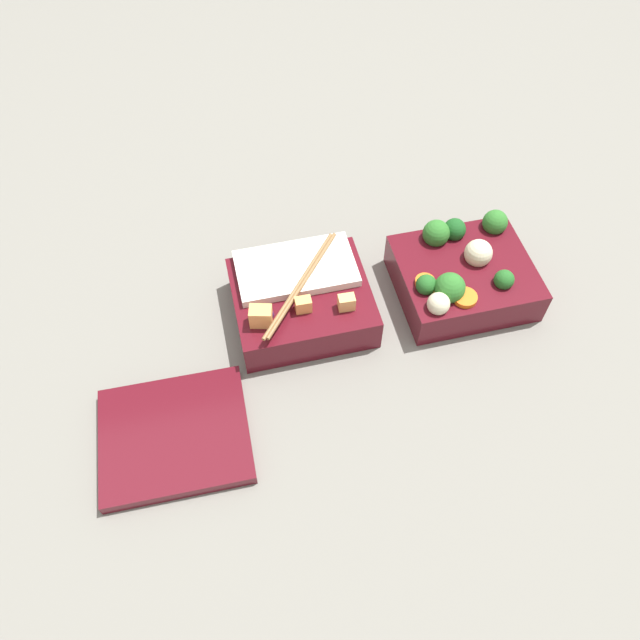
# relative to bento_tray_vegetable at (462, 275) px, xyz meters

# --- Properties ---
(ground_plane) EXTENTS (3.00, 3.00, 0.00)m
(ground_plane) POSITION_rel_bento_tray_vegetable_xyz_m (0.10, -0.01, -0.03)
(ground_plane) COLOR slate
(bento_tray_vegetable) EXTENTS (0.18, 0.15, 0.08)m
(bento_tray_vegetable) POSITION_rel_bento_tray_vegetable_xyz_m (0.00, 0.00, 0.00)
(bento_tray_vegetable) COLOR #510F19
(bento_tray_vegetable) RESTS_ON ground_plane
(bento_tray_rice) EXTENTS (0.18, 0.16, 0.08)m
(bento_tray_rice) POSITION_rel_bento_tray_vegetable_xyz_m (0.23, -0.01, -0.00)
(bento_tray_rice) COLOR #510F19
(bento_tray_rice) RESTS_ON ground_plane
(bento_lid) EXTENTS (0.18, 0.16, 0.02)m
(bento_lid) POSITION_rel_bento_tray_vegetable_xyz_m (0.41, 0.14, -0.02)
(bento_lid) COLOR #510F19
(bento_lid) RESTS_ON ground_plane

